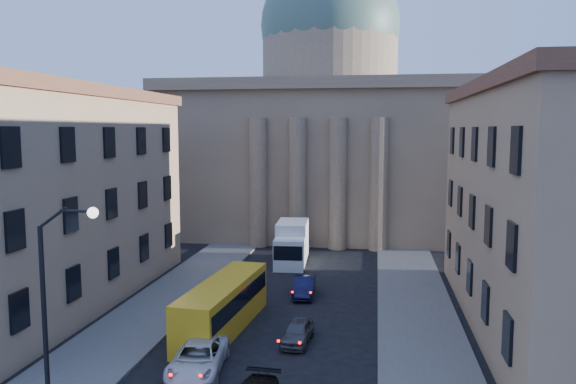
{
  "coord_description": "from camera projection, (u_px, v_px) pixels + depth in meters",
  "views": [
    {
      "loc": [
        5.78,
        -12.29,
        11.85
      ],
      "look_at": [
        1.27,
        16.12,
        8.64
      ],
      "focal_mm": 35.0,
      "sensor_mm": 36.0,
      "label": 1
    }
  ],
  "objects": [
    {
      "name": "sidewalk_left",
      "position": [
        131.0,
        329.0,
        33.27
      ],
      "size": [
        5.0,
        60.0,
        0.15
      ],
      "primitive_type": "cube",
      "color": "#595652",
      "rests_on": "ground"
    },
    {
      "name": "sidewalk_right",
      "position": [
        424.0,
        346.0,
        30.62
      ],
      "size": [
        5.0,
        60.0,
        0.15
      ],
      "primitive_type": "cube",
      "color": "#595652",
      "rests_on": "ground"
    },
    {
      "name": "church",
      "position": [
        329.0,
        129.0,
        67.41
      ],
      "size": [
        68.02,
        28.76,
        36.6
      ],
      "color": "#766049",
      "rests_on": "ground"
    },
    {
      "name": "building_left",
      "position": [
        34.0,
        196.0,
        37.7
      ],
      "size": [
        11.6,
        26.6,
        14.7
      ],
      "color": "tan",
      "rests_on": "ground"
    },
    {
      "name": "building_right",
      "position": [
        572.0,
        206.0,
        32.41
      ],
      "size": [
        11.6,
        26.6,
        14.7
      ],
      "color": "tan",
      "rests_on": "ground"
    },
    {
      "name": "street_lamp",
      "position": [
        55.0,
        293.0,
        22.63
      ],
      "size": [
        2.62,
        0.44,
        8.83
      ],
      "color": "black",
      "rests_on": "ground"
    },
    {
      "name": "car_left_mid",
      "position": [
        198.0,
        358.0,
        27.38
      ],
      "size": [
        2.96,
        5.49,
        1.46
      ],
      "primitive_type": "imported",
      "rotation": [
        0.0,
        0.0,
        0.1
      ],
      "color": "silver",
      "rests_on": "ground"
    },
    {
      "name": "car_right_far",
      "position": [
        297.0,
        332.0,
        31.24
      ],
      "size": [
        1.69,
        3.71,
        1.23
      ],
      "primitive_type": "imported",
      "rotation": [
        0.0,
        0.0,
        -0.07
      ],
      "color": "#444448",
      "rests_on": "ground"
    },
    {
      "name": "car_right_distant",
      "position": [
        304.0,
        287.0,
        40.06
      ],
      "size": [
        1.62,
        4.13,
        1.34
      ],
      "primitive_type": "imported",
      "rotation": [
        0.0,
        0.0,
        0.05
      ],
      "color": "black",
      "rests_on": "ground"
    },
    {
      "name": "city_bus",
      "position": [
        223.0,
        304.0,
        33.25
      ],
      "size": [
        3.19,
        10.46,
        2.9
      ],
      "rotation": [
        0.0,
        0.0,
        -0.08
      ],
      "color": "gold",
      "rests_on": "ground"
    },
    {
      "name": "box_truck",
      "position": [
        292.0,
        244.0,
        49.69
      ],
      "size": [
        2.97,
        6.73,
        3.62
      ],
      "rotation": [
        0.0,
        0.0,
        0.06
      ],
      "color": "silver",
      "rests_on": "ground"
    }
  ]
}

